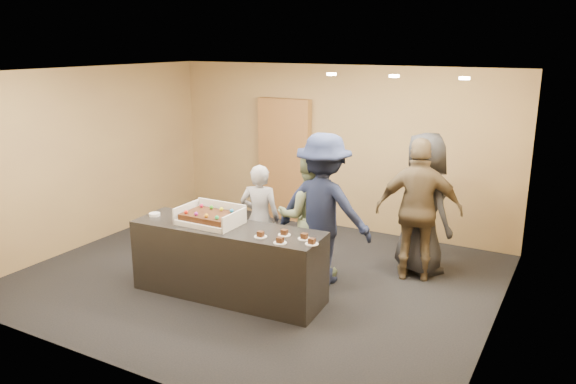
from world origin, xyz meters
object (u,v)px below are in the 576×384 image
Objects in this scene: cake_box at (211,219)px; plate_stack at (155,214)px; sheet_cake at (210,216)px; person_navy_man at (323,209)px; person_server_grey at (260,218)px; person_sage_man at (308,216)px; storage_cabinet at (284,160)px; person_brown_extra at (419,210)px; serving_counter at (228,261)px; person_dark_suit at (423,204)px.

cake_box reaches higher than plate_stack.
sheet_cake is 1.45m from person_navy_man.
person_sage_man is (0.66, 0.14, 0.09)m from person_server_grey.
person_brown_extra is at bearing -26.88° from storage_cabinet.
sheet_cake is (-0.25, 0.00, 0.55)m from serving_counter.
sheet_cake is 0.82m from plate_stack.
cake_box is 0.89m from person_server_grey.
cake_box is 2.82m from person_dark_suit.
person_server_grey is (0.98, 0.97, -0.17)m from plate_stack.
person_sage_man is (0.83, 1.03, -0.16)m from sheet_cake.
person_brown_extra is (1.04, 0.69, -0.04)m from person_navy_man.
person_server_grey is at bearing -68.87° from storage_cabinet.
person_server_grey is 2.20m from person_dark_suit.
storage_cabinet is 15.05× the size of plate_stack.
serving_counter is 1.25× the size of person_dark_suit.
person_sage_man is 0.85× the size of person_navy_man.
person_brown_extra reaches higher than cake_box.
person_server_grey is at bearing 79.01° from sheet_cake.
person_dark_suit is (1.27, 0.88, 0.12)m from person_sage_man.
person_dark_suit reaches higher than cake_box.
cake_box is at bearing 8.14° from plate_stack.
sheet_cake is 4.51× the size of plate_stack.
plate_stack is (-0.81, -0.12, -0.03)m from cake_box.
serving_counter is 0.93m from person_server_grey.
storage_cabinet is 3.11m from cake_box.
plate_stack is 2.16m from person_navy_man.
plate_stack is 0.07× the size of person_brown_extra.
cake_box is 1.17× the size of sheet_cake.
plate_stack is 3.41m from person_brown_extra.
person_sage_man reaches higher than plate_stack.
person_sage_man is (1.64, 1.12, -0.08)m from plate_stack.
person_brown_extra is 0.26m from person_dark_suit.
storage_cabinet reaches higher than person_brown_extra.
person_navy_man reaches higher than cake_box.
serving_counter is 1.22× the size of person_navy_man.
person_sage_man is at bearing 9.21° from person_brown_extra.
person_dark_suit is at bearing -102.68° from person_brown_extra.
person_navy_man is at bearing -50.21° from storage_cabinet.
person_dark_suit is at bearing 42.19° from serving_counter.
person_brown_extra is at bearing 37.86° from sheet_cake.
sheet_cake is at bearing 20.54° from person_sage_man.
cake_box is at bearing 80.07° from person_dark_suit.
serving_counter is at bearing -73.24° from storage_cabinet.
person_navy_man reaches higher than person_dark_suit.
cake_box is 0.06m from sheet_cake.
person_brown_extra is (1.95, 0.77, 0.20)m from person_server_grey.
cake_box is 0.50× the size of person_server_grey.
person_server_grey is 0.94m from person_navy_man.
person_navy_man is (1.08, 0.94, 0.03)m from cake_box.
person_navy_man is at bearing 16.74° from person_brown_extra.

